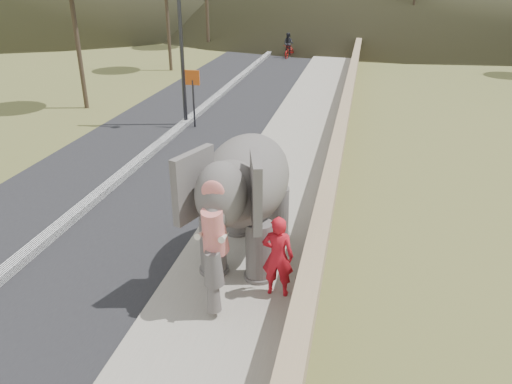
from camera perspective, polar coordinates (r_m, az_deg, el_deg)
ground at (r=9.30m, az=-5.68°, el=-17.71°), size 160.00×160.00×0.00m
road at (r=19.10m, az=-11.04°, el=5.01°), size 7.00×120.00×0.03m
median at (r=19.07m, az=-11.06°, el=5.28°), size 0.35×120.00×0.22m
walkway at (r=17.77m, az=4.02°, el=4.15°), size 3.00×120.00×0.15m
parapet at (r=17.47m, az=9.44°, el=5.16°), size 0.30×120.00×1.10m
lamppost at (r=20.82m, az=-7.95°, el=20.52°), size 1.76×0.36×8.00m
signboard at (r=20.92m, az=-7.22°, el=11.62°), size 0.60×0.08×2.40m
elephant_and_man at (r=10.96m, az=-1.00°, el=-0.52°), size 2.35×4.10×2.92m
motorcyclist at (r=38.23m, az=3.81°, el=16.06°), size 0.98×1.89×1.78m
trees at (r=35.65m, az=8.68°, el=20.54°), size 48.29×43.97×9.41m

